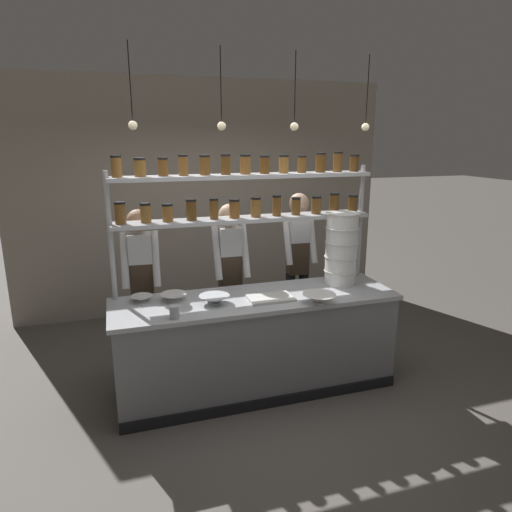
% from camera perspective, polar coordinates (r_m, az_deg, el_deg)
% --- Properties ---
extents(ground_plane, '(40.00, 40.00, 0.00)m').
position_cam_1_polar(ground_plane, '(4.58, 0.01, -16.04)').
color(ground_plane, '#5B5651').
extents(back_wall, '(5.01, 0.12, 3.08)m').
position_cam_1_polar(back_wall, '(6.24, -6.46, 7.23)').
color(back_wall, '#9E9384').
rests_on(back_wall, ground_plane).
extents(prep_counter, '(2.61, 0.76, 0.92)m').
position_cam_1_polar(prep_counter, '(4.36, 0.01, -10.85)').
color(prep_counter, gray).
rests_on(prep_counter, ground_plane).
extents(spice_shelf_unit, '(2.50, 0.28, 2.20)m').
position_cam_1_polar(spice_shelf_unit, '(4.29, -1.32, 7.00)').
color(spice_shelf_unit, '#B7BABF').
rests_on(spice_shelf_unit, ground_plane).
extents(chef_left, '(0.38, 0.30, 1.68)m').
position_cam_1_polar(chef_left, '(4.60, -14.07, -3.10)').
color(chef_left, black).
rests_on(chef_left, ground_plane).
extents(chef_center, '(0.36, 0.30, 1.69)m').
position_cam_1_polar(chef_center, '(4.72, -3.24, -2.11)').
color(chef_center, black).
rests_on(chef_center, ground_plane).
extents(chef_right, '(0.37, 0.31, 1.75)m').
position_cam_1_polar(chef_right, '(5.14, 5.24, -0.28)').
color(chef_right, black).
rests_on(chef_right, ground_plane).
extents(container_stack, '(0.32, 0.32, 0.71)m').
position_cam_1_polar(container_stack, '(4.53, 10.60, 0.88)').
color(container_stack, white).
rests_on(container_stack, prep_counter).
extents(cutting_board, '(0.40, 0.26, 0.02)m').
position_cam_1_polar(cutting_board, '(4.12, 1.84, -5.29)').
color(cutting_board, silver).
rests_on(cutting_board, prep_counter).
extents(prep_bowl_near_left, '(0.24, 0.24, 0.06)m').
position_cam_1_polar(prep_bowl_near_left, '(4.15, -10.24, -5.08)').
color(prep_bowl_near_left, silver).
rests_on(prep_bowl_near_left, prep_counter).
extents(prep_bowl_center_front, '(0.29, 0.29, 0.08)m').
position_cam_1_polar(prep_bowl_center_front, '(4.06, 7.89, -5.28)').
color(prep_bowl_center_front, silver).
rests_on(prep_bowl_center_front, prep_counter).
extents(prep_bowl_center_back, '(0.19, 0.19, 0.05)m').
position_cam_1_polar(prep_bowl_center_back, '(4.19, -14.10, -5.19)').
color(prep_bowl_center_back, silver).
rests_on(prep_bowl_center_back, prep_counter).
extents(prep_bowl_near_right, '(0.27, 0.27, 0.07)m').
position_cam_1_polar(prep_bowl_near_right, '(4.02, -5.23, -5.45)').
color(prep_bowl_near_right, silver).
rests_on(prep_bowl_near_right, prep_counter).
extents(serving_cup_front, '(0.08, 0.08, 0.11)m').
position_cam_1_polar(serving_cup_front, '(3.74, -10.15, -6.91)').
color(serving_cup_front, '#B2B7BC').
rests_on(serving_cup_front, prep_counter).
extents(pendant_light_row, '(2.09, 0.07, 0.64)m').
position_cam_1_polar(pendant_light_row, '(3.94, 0.31, 16.35)').
color(pendant_light_row, black).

